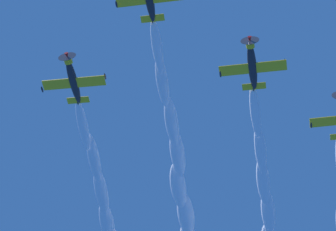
# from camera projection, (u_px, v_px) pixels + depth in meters

# --- Properties ---
(airplane_left_wingman) EXTENTS (6.97, 7.75, 2.89)m
(airplane_left_wingman) POSITION_uv_depth(u_px,v_px,m) (252.00, 64.00, 75.33)
(airplane_left_wingman) COLOR #232328
(airplane_right_wingman) EXTENTS (6.97, 7.72, 2.96)m
(airplane_right_wingman) POSITION_uv_depth(u_px,v_px,m) (73.00, 79.00, 77.90)
(airplane_right_wingman) COLOR #232328
(smoke_trail_lead) EXTENTS (45.60, 16.49, 6.00)m
(smoke_trail_lead) POSITION_uv_depth(u_px,v_px,m) (187.00, 223.00, 90.56)
(smoke_trail_lead) COLOR white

